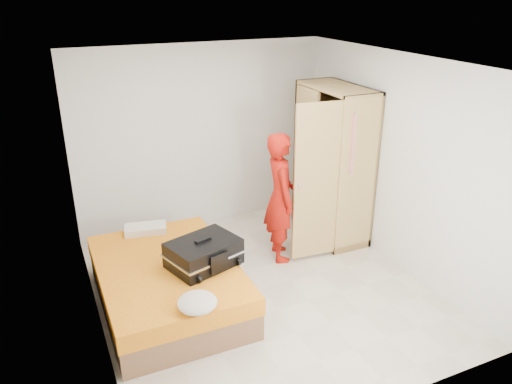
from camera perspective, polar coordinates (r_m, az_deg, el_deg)
name	(u,v)px	position (r m, az deg, el deg)	size (l,w,h in m)	color
room	(261,186)	(5.35, 0.55, 0.71)	(4.00, 4.02, 2.60)	beige
bed	(168,284)	(5.66, -10.01, -10.33)	(1.42, 2.02, 0.50)	brown
wardrobe	(331,168)	(6.82, 8.62, 2.69)	(1.17, 1.20, 2.10)	tan
person	(280,197)	(6.25, 2.82, -0.60)	(0.61, 0.40, 1.67)	#B41F0B
suitcase	(204,253)	(5.40, -5.99, -6.99)	(0.86, 0.73, 0.32)	black
round_cushion	(197,303)	(4.77, -6.73, -12.44)	(0.37, 0.37, 0.14)	beige
pillow	(146,229)	(6.24, -12.51, -4.14)	(0.50, 0.25, 0.09)	beige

